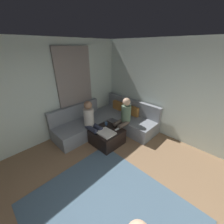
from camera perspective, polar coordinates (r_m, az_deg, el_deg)
wall_back at (r=4.00m, az=31.47°, el=5.18°), size 6.00×0.12×2.70m
wall_left at (r=3.97m, az=-31.70°, el=4.96°), size 0.12×6.00×2.70m
curtain_panel at (r=4.37m, az=-14.68°, el=8.24°), size 0.06×1.10×2.50m
area_rug at (r=2.83m, az=-1.25°, el=-36.17°), size 2.60×2.20×0.01m
sectional_couch at (r=4.51m, az=-1.89°, el=-3.81°), size 2.10×2.55×0.87m
ottoman at (r=3.92m, az=-2.08°, el=-10.09°), size 0.76×0.76×0.42m
folded_blanket at (r=3.66m, az=-2.42°, el=-8.59°), size 0.44×0.36×0.04m
coffee_mug at (r=4.01m, az=-2.45°, el=-4.73°), size 0.08×0.08×0.10m
game_remote at (r=3.82m, az=2.16°, el=-7.11°), size 0.05×0.15×0.02m
person_on_couch_back at (r=3.99m, az=4.88°, el=-1.92°), size 0.30×0.60×1.20m
person_on_couch_side at (r=3.81m, az=-8.56°, el=-3.56°), size 0.60×0.30×1.20m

